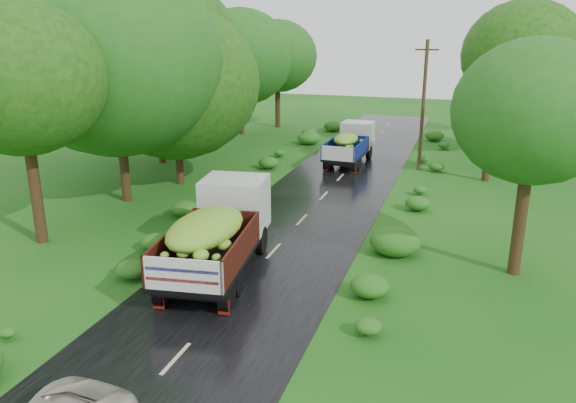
% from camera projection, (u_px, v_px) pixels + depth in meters
% --- Properties ---
extents(ground, '(120.00, 120.00, 0.00)m').
position_uv_depth(ground, '(176.00, 359.00, 15.25)').
color(ground, '#144B10').
rests_on(ground, ground).
extents(road, '(6.50, 80.00, 0.02)m').
position_uv_depth(road, '(245.00, 282.00, 19.79)').
color(road, black).
rests_on(road, ground).
extents(road_lines, '(0.12, 69.60, 0.00)m').
position_uv_depth(road_lines, '(255.00, 271.00, 20.69)').
color(road_lines, '#BFB78C').
rests_on(road_lines, road).
extents(truck_near, '(3.42, 7.34, 2.97)m').
position_uv_depth(truck_near, '(220.00, 228.00, 20.24)').
color(truck_near, black).
rests_on(truck_near, ground).
extents(truck_far, '(2.33, 5.93, 2.45)m').
position_uv_depth(truck_far, '(351.00, 142.00, 36.46)').
color(truck_far, black).
rests_on(truck_far, ground).
extents(utility_pole, '(1.38, 0.22, 7.88)m').
position_uv_depth(utility_pole, '(423.00, 105.00, 33.99)').
color(utility_pole, '#382616').
rests_on(utility_pole, ground).
extents(trees_left, '(8.10, 33.01, 9.49)m').
position_uv_depth(trees_left, '(182.00, 61.00, 34.45)').
color(trees_left, black).
rests_on(trees_left, ground).
extents(trees_right, '(5.09, 31.29, 8.57)m').
position_uv_depth(trees_right, '(519.00, 73.00, 32.95)').
color(trees_right, black).
rests_on(trees_right, ground).
extents(shrubs, '(11.90, 44.00, 0.70)m').
position_uv_depth(shrubs, '(313.00, 201.00, 27.85)').
color(shrubs, '#235A15').
rests_on(shrubs, ground).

